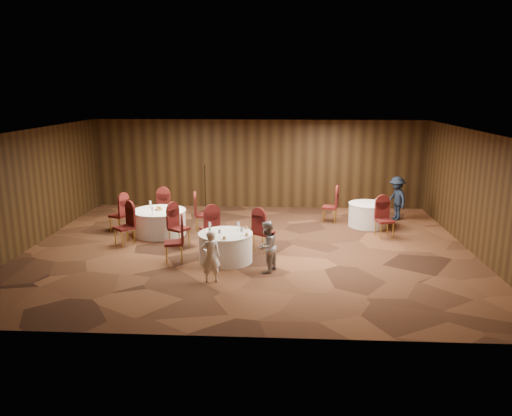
# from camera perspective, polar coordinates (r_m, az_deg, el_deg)

# --- Properties ---
(ground) EXTENTS (12.00, 12.00, 0.00)m
(ground) POSITION_cam_1_polar(r_m,az_deg,el_deg) (13.72, -0.88, -4.66)
(ground) COLOR black
(ground) RESTS_ON ground
(room_shell) EXTENTS (12.00, 12.00, 12.00)m
(room_shell) POSITION_cam_1_polar(r_m,az_deg,el_deg) (13.24, -0.91, 3.45)
(room_shell) COLOR silver
(room_shell) RESTS_ON ground
(table_main) EXTENTS (1.37, 1.37, 0.74)m
(table_main) POSITION_cam_1_polar(r_m,az_deg,el_deg) (12.65, -3.49, -4.47)
(table_main) COLOR white
(table_main) RESTS_ON ground
(table_left) EXTENTS (1.59, 1.59, 0.74)m
(table_left) POSITION_cam_1_polar(r_m,az_deg,el_deg) (15.23, -10.97, -1.58)
(table_left) COLOR white
(table_left) RESTS_ON ground
(table_right) EXTENTS (1.27, 1.27, 0.74)m
(table_right) POSITION_cam_1_polar(r_m,az_deg,el_deg) (16.24, 12.72, -0.74)
(table_right) COLOR white
(table_right) RESTS_ON ground
(chairs_main) EXTENTS (2.91, 2.01, 1.00)m
(chairs_main) POSITION_cam_1_polar(r_m,az_deg,el_deg) (13.33, -4.52, -2.99)
(chairs_main) COLOR #3F0C0F
(chairs_main) RESTS_ON ground
(chairs_left) EXTENTS (3.20, 3.08, 1.00)m
(chairs_left) POSITION_cam_1_polar(r_m,az_deg,el_deg) (15.20, -11.07, -1.14)
(chairs_left) COLOR #3F0C0F
(chairs_left) RESTS_ON ground
(chairs_right) EXTENTS (2.09, 2.27, 1.00)m
(chairs_right) POSITION_cam_1_polar(r_m,az_deg,el_deg) (15.80, 11.33, -0.60)
(chairs_right) COLOR #3F0C0F
(chairs_right) RESTS_ON ground
(tabletop_main) EXTENTS (1.09, 1.12, 0.22)m
(tabletop_main) POSITION_cam_1_polar(r_m,az_deg,el_deg) (12.41, -2.93, -2.56)
(tabletop_main) COLOR silver
(tabletop_main) RESTS_ON table_main
(tabletop_left) EXTENTS (0.82, 0.85, 0.22)m
(tabletop_left) POSITION_cam_1_polar(r_m,az_deg,el_deg) (15.12, -11.05, 0.04)
(tabletop_left) COLOR silver
(tabletop_left) RESTS_ON table_left
(tabletop_right) EXTENTS (0.08, 0.08, 0.22)m
(tabletop_right) POSITION_cam_1_polar(r_m,az_deg,el_deg) (15.91, 13.60, 0.86)
(tabletop_right) COLOR silver
(tabletop_right) RESTS_ON table_right
(mic_stand) EXTENTS (0.24, 0.24, 1.67)m
(mic_stand) POSITION_cam_1_polar(r_m,az_deg,el_deg) (17.66, -5.80, 1.06)
(mic_stand) COLOR black
(mic_stand) RESTS_ON ground
(woman_a) EXTENTS (0.49, 0.37, 1.20)m
(woman_a) POSITION_cam_1_polar(r_m,az_deg,el_deg) (11.29, -5.21, -5.53)
(woman_a) COLOR white
(woman_a) RESTS_ON ground
(woman_b) EXTENTS (0.68, 0.75, 1.25)m
(woman_b) POSITION_cam_1_polar(r_m,az_deg,el_deg) (11.83, 1.22, -4.46)
(woman_b) COLOR #A3A3A8
(woman_b) RESTS_ON ground
(man_c) EXTENTS (0.83, 1.07, 1.46)m
(man_c) POSITION_cam_1_polar(r_m,az_deg,el_deg) (17.18, 15.77, 1.07)
(man_c) COLOR black
(man_c) RESTS_ON ground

